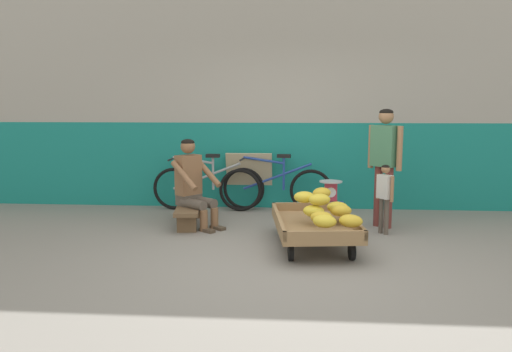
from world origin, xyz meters
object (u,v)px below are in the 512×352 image
Objects in this scene: sign_board at (249,180)px; customer_child at (385,192)px; banana_cart at (314,225)px; low_bench at (189,210)px; vendor_seated at (193,183)px; bicycle_near_left at (206,187)px; bicycle_far_left at (277,188)px; plastic_crate at (330,214)px; customer_adult at (385,154)px; weighing_scale at (331,191)px; shopping_bag at (327,226)px.

customer_child is at bearing -38.91° from sign_board.
banana_cart is 1.84m from low_bench.
vendor_seated is 0.98m from bicycle_near_left.
low_bench is at bearing -139.99° from bicycle_far_left.
plastic_crate is (0.26, 0.99, -0.09)m from banana_cart.
vendor_seated is 0.69× the size of bicycle_near_left.
bicycle_near_left is 2.67m from customer_adult.
plastic_crate is 0.42× the size of sign_board.
plastic_crate is at bearing -41.94° from sign_board.
bicycle_far_left is (-0.73, 0.85, -0.10)m from weighing_scale.
weighing_scale is at bearing 147.59° from customer_child.
vendor_seated is 1.32× the size of customer_child.
plastic_crate is at bearing 176.57° from customer_adult.
plastic_crate is 0.24× the size of customer_adult.
bicycle_far_left is at bearing 115.41° from shopping_bag.
bicycle_near_left is at bearing 130.58° from banana_cart.
customer_adult reaches higher than bicycle_near_left.
low_bench is 4.70× the size of shopping_bag.
vendor_seated is at bearing 174.45° from customer_child.
banana_cart is 1.90m from bicycle_far_left.
bicycle_near_left is at bearing 85.10° from low_bench.
vendor_seated is 1.81m from weighing_scale.
vendor_seated is 4.75× the size of shopping_bag.
bicycle_far_left is 0.48m from sign_board.
weighing_scale reaches higher than low_bench.
banana_cart is 1.05m from weighing_scale.
bicycle_far_left reaches higher than shopping_bag.
sign_board is at bearing 154.93° from bicycle_far_left.
vendor_seated is at bearing -177.20° from customer_adult.
plastic_crate is 0.22× the size of bicycle_far_left.
low_bench is 1.31× the size of sign_board.
sign_board is at bearing 149.41° from customer_adult.
vendor_seated is at bearing 151.61° from banana_cart.
bicycle_near_left is 1.92× the size of sign_board.
customer_adult is (2.46, -0.83, 0.60)m from bicycle_near_left.
plastic_crate is 0.30m from weighing_scale.
sign_board is (-0.90, 2.04, 0.19)m from banana_cart.
customer_adult is (1.41, -0.88, 0.60)m from bicycle_far_left.
bicycle_far_left is at bearing 137.57° from customer_child.
banana_cart is at bearing -49.42° from bicycle_near_left.
shopping_bag is (1.79, -0.43, -0.08)m from low_bench.
low_bench is 1.84m from shopping_bag.
bicycle_near_left is (-1.79, 0.79, -0.10)m from weighing_scale.
bicycle_far_left is at bearing 147.85° from customer_adult.
customer_child reaches higher than shopping_bag.
bicycle_near_left is (-1.79, 0.79, 0.20)m from plastic_crate.
low_bench is at bearing 151.10° from banana_cart.
sign_board is (-1.16, 1.04, 0.28)m from plastic_crate.
bicycle_near_left is 2.70m from customer_child.
sign_board reaches higher than bicycle_far_left.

